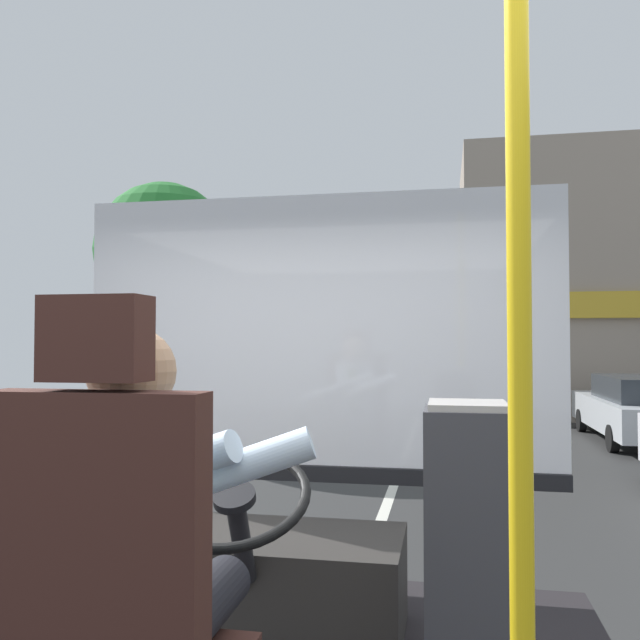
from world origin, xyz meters
TOP-DOWN VIEW (x-y plane):
  - ground at (0.00, 8.80)m, footprint 18.00×44.00m
  - driver_seat at (-0.06, -0.36)m, footprint 0.48×0.48m
  - bus_driver at (-0.06, -0.23)m, footprint 0.77×0.58m
  - steering_console at (-0.06, 0.88)m, footprint 1.10×0.96m
  - handrail_pole at (0.79, -0.48)m, footprint 0.04×0.04m
  - fare_box at (0.73, 0.35)m, footprint 0.26×0.27m
  - windshield_panel at (0.00, 1.62)m, footprint 2.50×0.08m
  - street_tree at (-4.32, 9.39)m, footprint 2.47×2.47m
  - parked_car_charcoal at (4.53, 16.13)m, footprint 1.79×3.81m

SIDE VIEW (x-z plane):
  - ground at x=0.00m, z-range -0.05..0.00m
  - parked_car_charcoal at x=4.53m, z-range 0.02..1.46m
  - steering_console at x=-0.06m, z-range 0.49..1.26m
  - fare_box at x=0.73m, z-range 0.65..1.65m
  - driver_seat at x=-0.06m, z-range 0.55..1.83m
  - bus_driver at x=-0.06m, z-range 0.98..1.77m
  - windshield_panel at x=0.00m, z-range 0.96..2.44m
  - handrail_pole at x=0.79m, z-range 0.66..2.88m
  - street_tree at x=-4.32m, z-range 1.09..5.79m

